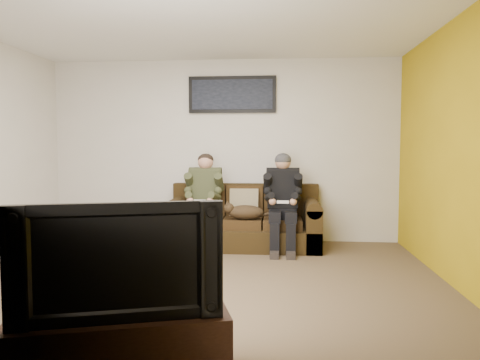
# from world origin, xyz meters

# --- Properties ---
(floor) EXTENTS (5.00, 5.00, 0.00)m
(floor) POSITION_xyz_m (0.00, 0.00, 0.00)
(floor) COLOR brown
(floor) RESTS_ON ground
(ceiling) EXTENTS (5.00, 5.00, 0.00)m
(ceiling) POSITION_xyz_m (0.00, 0.00, 2.60)
(ceiling) COLOR silver
(ceiling) RESTS_ON ground
(wall_back) EXTENTS (5.00, 0.00, 5.00)m
(wall_back) POSITION_xyz_m (0.00, 2.25, 1.30)
(wall_back) COLOR beige
(wall_back) RESTS_ON ground
(wall_front) EXTENTS (5.00, 0.00, 5.00)m
(wall_front) POSITION_xyz_m (0.00, -2.25, 1.30)
(wall_front) COLOR beige
(wall_front) RESTS_ON ground
(wall_right) EXTENTS (0.00, 4.50, 4.50)m
(wall_right) POSITION_xyz_m (2.50, 0.00, 1.30)
(wall_right) COLOR beige
(wall_right) RESTS_ON ground
(accent_wall_right) EXTENTS (0.00, 4.50, 4.50)m
(accent_wall_right) POSITION_xyz_m (2.49, 0.00, 1.30)
(accent_wall_right) COLOR #B99A12
(accent_wall_right) RESTS_ON ground
(sofa) EXTENTS (2.04, 0.88, 0.84)m
(sofa) POSITION_xyz_m (0.33, 1.82, 0.32)
(sofa) COLOR black
(sofa) RESTS_ON ground
(throw_pillow) EXTENTS (0.39, 0.19, 0.39)m
(throw_pillow) POSITION_xyz_m (0.33, 1.86, 0.59)
(throw_pillow) COLOR #887A59
(throw_pillow) RESTS_ON sofa
(throw_blanket) EXTENTS (0.42, 0.20, 0.07)m
(throw_blanket) POSITION_xyz_m (-0.29, 2.08, 0.84)
(throw_blanket) COLOR tan
(throw_blanket) RESTS_ON sofa
(person_left) EXTENTS (0.51, 0.87, 1.26)m
(person_left) POSITION_xyz_m (-0.19, 1.65, 0.70)
(person_left) COLOR #8A7D56
(person_left) RESTS_ON sofa
(person_right) EXTENTS (0.51, 0.86, 1.27)m
(person_right) POSITION_xyz_m (0.85, 1.65, 0.71)
(person_right) COLOR black
(person_right) RESTS_ON sofa
(cat) EXTENTS (0.66, 0.26, 0.24)m
(cat) POSITION_xyz_m (0.36, 1.55, 0.51)
(cat) COLOR #43301A
(cat) RESTS_ON sofa
(framed_poster) EXTENTS (1.25, 0.05, 0.52)m
(framed_poster) POSITION_xyz_m (0.13, 2.22, 2.10)
(framed_poster) COLOR black
(framed_poster) RESTS_ON wall_back
(tv_stand) EXTENTS (1.31, 0.74, 0.39)m
(tv_stand) POSITION_xyz_m (-0.09, -1.95, 0.20)
(tv_stand) COLOR black
(tv_stand) RESTS_ON ground
(television) EXTENTS (1.14, 0.47, 0.66)m
(television) POSITION_xyz_m (-0.09, -1.95, 0.72)
(television) COLOR black
(television) RESTS_ON tv_stand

